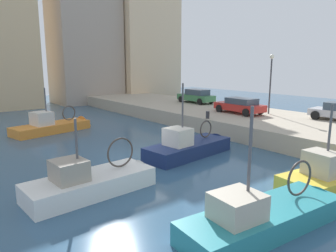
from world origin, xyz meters
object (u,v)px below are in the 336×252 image
fishing_boat_orange (56,130)px  parked_car_red (240,105)px  fishing_boat_white (99,189)px  quay_streetlamp (271,74)px  fishing_boat_navy (192,152)px  fishing_boat_teal (270,224)px  mooring_bollard_mid (208,115)px  parked_car_green (196,96)px  fishing_boat_yellow (336,184)px

fishing_boat_orange → parked_car_red: bearing=-31.7°
fishing_boat_white → quay_streetlamp: size_ratio=1.28×
fishing_boat_navy → parked_car_red: (8.58, 3.62, 1.75)m
fishing_boat_teal → mooring_bollard_mid: bearing=53.7°
fishing_boat_navy → mooring_bollard_mid: bearing=36.5°
fishing_boat_orange → fishing_boat_navy: size_ratio=1.05×
parked_car_green → mooring_bollard_mid: bearing=-127.5°
fishing_boat_white → fishing_boat_navy: (6.83, 1.70, 0.02)m
fishing_boat_orange → fishing_boat_teal: bearing=-88.4°
parked_car_green → fishing_boat_navy: bearing=-133.5°
fishing_boat_yellow → fishing_boat_navy: size_ratio=0.89×
fishing_boat_white → fishing_boat_teal: size_ratio=0.88×
fishing_boat_navy → fishing_boat_teal: (-3.67, -7.93, -0.01)m
mooring_bollard_mid → parked_car_green: bearing=52.5°
fishing_boat_white → fishing_boat_orange: fishing_boat_orange is taller
fishing_boat_yellow → mooring_bollard_mid: 11.53m
fishing_boat_navy → mooring_bollard_mid: 5.98m
fishing_boat_navy → mooring_bollard_mid: (4.68, 3.47, 1.35)m
parked_car_green → quay_streetlamp: 9.49m
fishing_boat_teal → parked_car_red: (12.25, 11.54, 1.76)m
parked_car_red → parked_car_green: parked_car_green is taller
fishing_boat_yellow → parked_car_green: (8.92, 18.73, 1.81)m
mooring_bollard_mid → fishing_boat_teal: bearing=-126.3°
fishing_boat_orange → mooring_bollard_mid: (8.91, -8.05, 1.34)m
mooring_bollard_mid → parked_car_red: bearing=2.2°
parked_car_red → mooring_bollard_mid: size_ratio=7.91×
fishing_boat_orange → fishing_boat_teal: size_ratio=0.99×
mooring_bollard_mid → quay_streetlamp: 6.55m
quay_streetlamp → parked_car_green: bearing=88.4°
fishing_boat_yellow → mooring_bollard_mid: fishing_boat_yellow is taller
fishing_boat_teal → parked_car_red: bearing=43.3°
fishing_boat_yellow → parked_car_green: size_ratio=1.38×
parked_car_red → quay_streetlamp: bearing=-42.6°
fishing_boat_orange → fishing_boat_navy: fishing_boat_navy is taller
fishing_boat_yellow → parked_car_red: (6.91, 11.19, 1.76)m
fishing_boat_white → quay_streetlamp: quay_streetlamp is taller
fishing_boat_teal → quay_streetlamp: quay_streetlamp is taller
fishing_boat_navy → quay_streetlamp: 11.38m
parked_car_red → parked_car_green: 7.80m
fishing_boat_teal → mooring_bollard_mid: size_ratio=12.76×
parked_car_red → fishing_boat_white: bearing=-161.0°
parked_car_green → fishing_boat_teal: bearing=-126.8°
fishing_boat_orange → quay_streetlamp: quay_streetlamp is taller
fishing_boat_white → mooring_bollard_mid: bearing=24.2°
fishing_boat_teal → quay_streetlamp: bearing=35.4°
fishing_boat_white → mooring_bollard_mid: size_ratio=11.27×
fishing_boat_white → parked_car_red: bearing=19.0°
fishing_boat_orange → fishing_boat_white: bearing=-101.2°
fishing_boat_orange → mooring_bollard_mid: 12.08m
fishing_boat_white → fishing_boat_teal: 6.98m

